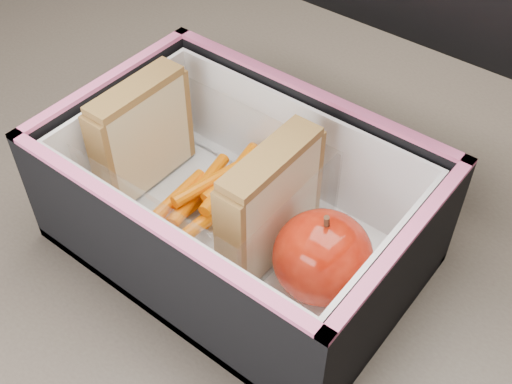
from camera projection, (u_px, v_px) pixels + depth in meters
kitchen_table at (324, 314)px, 0.61m from camera, size 1.20×0.80×0.75m
lunch_bag at (242, 192)px, 0.50m from camera, size 0.29×0.31×0.25m
plastic_tub at (204, 182)px, 0.53m from camera, size 0.18×0.13×0.07m
sandwich_left at (142, 134)px, 0.55m from camera, size 0.03×0.09×0.10m
sandwich_right at (270, 205)px, 0.49m from camera, size 0.03×0.09×0.10m
carrot_sticks at (206, 196)px, 0.54m from camera, size 0.05×0.16×0.03m
paper_napkin at (317, 287)px, 0.50m from camera, size 0.07×0.07×0.01m
red_apple at (323, 257)px, 0.47m from camera, size 0.09×0.09×0.08m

